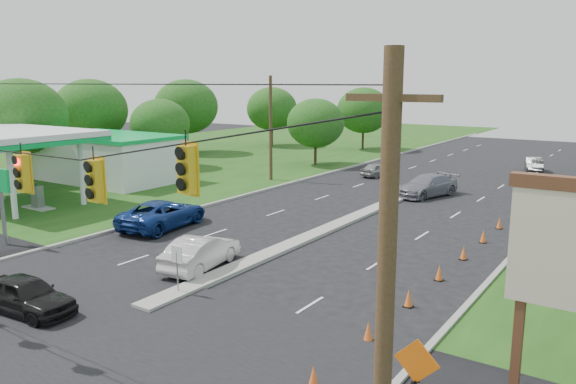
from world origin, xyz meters
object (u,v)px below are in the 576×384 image
Objects in this scene: gas_station at (94,154)px; blue_pickup at (163,214)px; black_sedan at (26,295)px; white_sedan at (201,252)px.

gas_station reaches higher than blue_pickup.
blue_pickup is at bearing -24.55° from gas_station.
white_sedan is (1.86, 7.45, 0.05)m from black_sedan.
gas_station is at bearing -31.82° from blue_pickup.
white_sedan is (22.16, -11.24, -1.81)m from gas_station.
black_sedan is 0.90× the size of white_sedan.
blue_pickup reaches higher than black_sedan.
gas_station is 3.31× the size of blue_pickup.
gas_station is 4.25× the size of white_sedan.
gas_station reaches higher than black_sedan.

